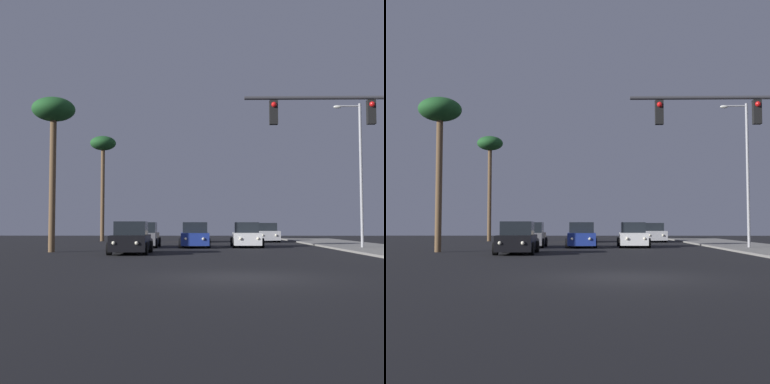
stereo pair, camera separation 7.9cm
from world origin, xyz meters
The scene contains 11 objects.
ground_plane centered at (0.00, 0.00, 0.00)m, with size 120.00×120.00×0.00m, color black.
car_white centered at (1.88, 20.85, 0.76)m, with size 2.04×4.34×1.68m.
car_silver centered at (4.60, 32.16, 0.76)m, with size 2.04×4.34×1.68m.
car_grey centered at (-5.02, 20.47, 0.76)m, with size 2.04×4.33×1.68m.
car_tan centered at (-1.70, 31.92, 0.76)m, with size 2.04×4.33×1.68m.
car_blue centered at (-1.61, 20.30, 0.76)m, with size 2.04×4.33×1.68m.
car_black centered at (-4.84, 12.42, 0.76)m, with size 2.04×4.33×1.68m.
traffic_light_mast centered at (5.58, 4.23, 4.73)m, with size 7.32×0.36×6.50m.
street_lamp centered at (8.67, 17.90, 5.12)m, with size 1.74×0.24×9.00m.
palm_tree_far centered at (-10.37, 34.00, 8.53)m, with size 2.40×2.40×9.81m.
palm_tree_near centered at (-9.45, 14.00, 7.50)m, with size 2.40×2.40×8.64m.
Camera 2 is at (-1.07, -15.44, 1.49)m, focal length 50.00 mm.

